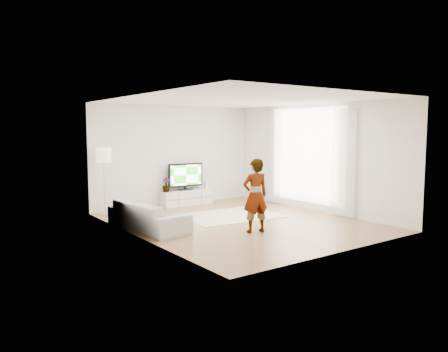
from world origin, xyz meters
TOP-DOWN VIEW (x-y plane):
  - floor at (0.00, 0.00)m, footprint 6.00×6.00m
  - ceiling at (0.00, 0.00)m, footprint 6.00×6.00m
  - wall_left at (-2.50, 0.00)m, footprint 0.02×6.00m
  - wall_right at (2.50, 0.00)m, footprint 0.02×6.00m
  - wall_back at (0.00, 3.00)m, footprint 5.00×0.02m
  - wall_front at (0.00, -3.00)m, footprint 5.00×0.02m
  - window at (2.48, 0.30)m, footprint 0.01×2.60m
  - curtain_near at (2.40, -1.00)m, footprint 0.04×0.70m
  - curtain_far at (2.40, 1.60)m, footprint 0.04×0.70m
  - media_console at (0.22, 2.76)m, footprint 1.51×0.43m
  - television at (0.22, 2.79)m, footprint 1.09×0.22m
  - game_console at (0.88, 2.76)m, footprint 0.05×0.15m
  - potted_plant at (-0.42, 2.77)m, footprint 0.28×0.28m
  - rug at (0.27, 0.73)m, footprint 2.49×1.88m
  - player at (-0.37, -1.00)m, footprint 0.62×0.48m
  - sofa at (-2.05, 0.54)m, footprint 1.06×2.16m
  - floor_lamp at (-2.20, 2.70)m, footprint 0.38×0.38m

SIDE VIEW (x-z plane):
  - floor at x=0.00m, z-range 0.00..0.00m
  - rug at x=0.27m, z-range 0.00..0.01m
  - media_console at x=0.22m, z-range 0.00..0.42m
  - sofa at x=-2.05m, z-range 0.00..0.61m
  - game_console at x=0.88m, z-range 0.42..0.63m
  - potted_plant at x=-0.42m, z-range 0.42..0.81m
  - player at x=-0.37m, z-range 0.01..1.54m
  - television at x=0.22m, z-range 0.46..1.22m
  - curtain_near at x=2.40m, z-range 0.05..2.65m
  - curtain_far at x=2.40m, z-range 0.05..2.65m
  - wall_left at x=-2.50m, z-range 0.00..2.80m
  - wall_right at x=2.50m, z-range 0.00..2.80m
  - wall_back at x=0.00m, z-range 0.00..2.80m
  - wall_front at x=0.00m, z-range 0.00..2.80m
  - floor_lamp at x=-2.20m, z-range 0.59..2.28m
  - window at x=2.48m, z-range 0.20..2.70m
  - ceiling at x=0.00m, z-range 2.80..2.80m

